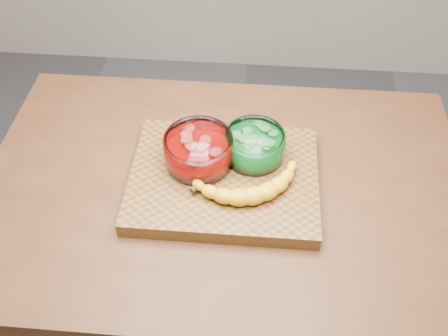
{
  "coord_description": "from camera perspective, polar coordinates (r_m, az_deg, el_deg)",
  "views": [
    {
      "loc": [
        0.07,
        -0.79,
        1.83
      ],
      "look_at": [
        0.0,
        0.0,
        0.96
      ],
      "focal_mm": 40.0,
      "sensor_mm": 36.0,
      "label": 1
    }
  ],
  "objects": [
    {
      "name": "banana",
      "position": [
        1.16,
        2.48,
        -1.42
      ],
      "size": [
        0.28,
        0.17,
        0.04
      ],
      "primitive_type": null,
      "color": "gold",
      "rests_on": "cutting_board"
    },
    {
      "name": "cutting_board",
      "position": [
        1.21,
        0.0,
        -1.28
      ],
      "size": [
        0.45,
        0.35,
        0.04
      ],
      "primitive_type": "cube",
      "color": "brown",
      "rests_on": "counter"
    },
    {
      "name": "counter",
      "position": [
        1.59,
        0.0,
        -12.48
      ],
      "size": [
        1.2,
        0.8,
        0.9
      ],
      "primitive_type": "cube",
      "color": "#522E18",
      "rests_on": "ground"
    },
    {
      "name": "bowl_red",
      "position": [
        1.2,
        -2.92,
        1.98
      ],
      "size": [
        0.17,
        0.17,
        0.08
      ],
      "color": "white",
      "rests_on": "cutting_board"
    },
    {
      "name": "bowl_green",
      "position": [
        1.21,
        3.5,
        2.58
      ],
      "size": [
        0.15,
        0.15,
        0.07
      ],
      "color": "white",
      "rests_on": "cutting_board"
    }
  ]
}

